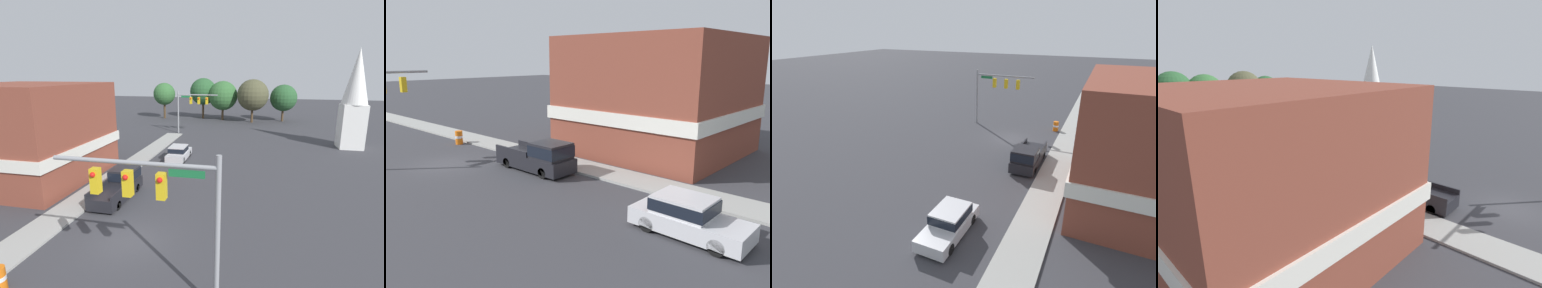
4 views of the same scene
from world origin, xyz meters
The scene contains 13 objects.
ground_plane centered at (0.00, 0.00, 0.00)m, with size 200.00×200.00×0.00m, color #38383D.
sidewalk_curb centered at (-5.70, 0.00, 0.07)m, with size 2.40×60.00×0.14m.
near_signal_assembly centered at (3.21, -3.82, 4.75)m, with size 6.89×0.49×6.50m.
far_signal_assembly centered at (-3.29, 31.10, 4.75)m, with size 6.27×0.49×6.54m.
car_lead centered at (-1.47, 16.62, 0.82)m, with size 1.88×4.67×1.58m.
pickup_truck_parked centered at (-3.30, 5.92, 0.96)m, with size 2.00×5.46×1.98m.
corner_brick_building centered at (-12.96, 8.24, 4.11)m, with size 11.42×11.86×8.45m.
church_steeple centered at (18.36, 26.46, 6.45)m, with size 3.07×3.07×12.32m.
backdrop_tree_left_far centered at (-12.31, 45.63, 5.03)m, with size 4.51×4.51×7.31m.
backdrop_tree_left_mid centered at (-4.43, 47.18, 5.55)m, with size 5.41×5.41×8.28m.
backdrop_tree_center centered at (-0.20, 45.90, 4.87)m, with size 5.77×5.77×7.76m.
backdrop_tree_right_mid centered at (5.66, 44.13, 5.20)m, with size 5.92×5.92×8.17m.
backdrop_tree_right_far centered at (11.47, 46.75, 4.56)m, with size 5.12×5.12×7.13m.
Camera 1 is at (6.87, -14.09, 9.39)m, focal length 28.00 mm.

